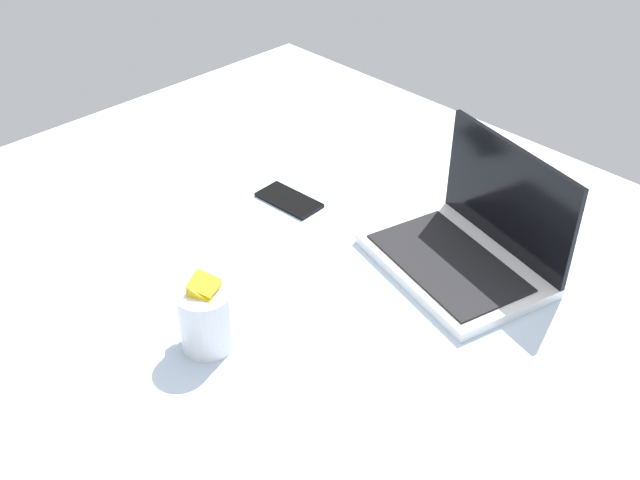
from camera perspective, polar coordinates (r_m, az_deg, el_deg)
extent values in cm
cube|color=silver|center=(147.05, 1.28, -5.46)|extent=(180.00, 140.00, 18.00)
cube|color=silver|center=(144.47, 9.98, -1.83)|extent=(37.66, 30.44, 2.00)
cube|color=black|center=(142.94, 9.55, -1.64)|extent=(32.30, 23.64, 0.40)
cube|color=black|center=(144.31, 13.87, 3.14)|extent=(32.22, 9.12, 21.00)
cylinder|color=silver|center=(125.38, -8.51, -5.85)|extent=(9.00, 9.00, 11.00)
cube|color=orange|center=(126.36, -7.90, -6.77)|extent=(6.61, 6.87, 5.39)
cube|color=#268C33|center=(125.44, -8.79, -5.96)|extent=(6.95, 7.42, 6.03)
cube|color=#268C33|center=(125.03, -9.26, -4.91)|extent=(7.52, 6.98, 3.57)
cube|color=yellow|center=(122.76, -8.68, -4.46)|extent=(7.11, 6.07, 6.11)
cube|color=yellow|center=(122.04, -8.66, -3.46)|extent=(5.85, 5.62, 4.23)
cube|color=black|center=(161.50, -2.33, 2.99)|extent=(14.41, 7.70, 0.80)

